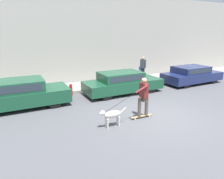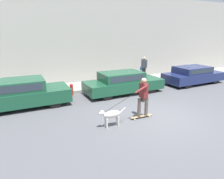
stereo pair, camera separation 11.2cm
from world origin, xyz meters
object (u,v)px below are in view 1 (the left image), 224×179
object	(u,v)px
fire_hydrant	(71,89)
parked_car_1	(122,83)
dog	(112,115)
skateboarder	(143,95)
pedestrian_with_bag	(143,67)
parked_car_2	(192,75)
parked_car_0	(21,94)

from	to	relation	value
fire_hydrant	parked_car_1	bearing A→B (deg)	-16.48
dog	skateboarder	bearing A→B (deg)	-172.79
skateboarder	pedestrian_with_bag	world-z (taller)	pedestrian_with_bag
parked_car_2	fire_hydrant	size ratio (longest dim) A/B	6.50
parked_car_0	parked_car_2	xyz separation A→B (m)	(10.68, -0.00, -0.06)
parked_car_1	dog	size ratio (longest dim) A/B	4.19
parked_car_1	skateboarder	bearing A→B (deg)	-106.53
pedestrian_with_bag	fire_hydrant	distance (m)	5.72
fire_hydrant	parked_car_2	bearing A→B (deg)	-5.78
parked_car_0	fire_hydrant	xyz separation A→B (m)	(2.53, 0.82, -0.30)
parked_car_2	skateboarder	world-z (taller)	skateboarder
parked_car_0	pedestrian_with_bag	bearing A→B (deg)	13.15
skateboarder	pedestrian_with_bag	size ratio (longest dim) A/B	1.42
parked_car_0	dog	xyz separation A→B (m)	(2.91, -3.63, -0.18)
parked_car_0	fire_hydrant	bearing A→B (deg)	16.80
dog	fire_hydrant	xyz separation A→B (m)	(-0.38, 4.45, -0.12)
pedestrian_with_bag	parked_car_2	bearing A→B (deg)	-42.84
parked_car_0	parked_car_2	world-z (taller)	parked_car_0
dog	fire_hydrant	bearing A→B (deg)	-85.38
parked_car_2	pedestrian_with_bag	bearing A→B (deg)	139.46
parked_car_1	parked_car_2	world-z (taller)	parked_car_1
parked_car_1	pedestrian_with_bag	size ratio (longest dim) A/B	2.85
parked_car_1	fire_hydrant	size ratio (longest dim) A/B	6.91
dog	skateboarder	distance (m)	1.57
dog	pedestrian_with_bag	bearing A→B (deg)	-132.40
parked_car_0	parked_car_2	size ratio (longest dim) A/B	0.99
dog	parked_car_0	bearing A→B (deg)	-51.50
pedestrian_with_bag	fire_hydrant	world-z (taller)	pedestrian_with_bag
skateboarder	parked_car_1	bearing A→B (deg)	-103.71
parked_car_0	dog	size ratio (longest dim) A/B	3.91
parked_car_1	parked_car_2	distance (m)	5.36
parked_car_2	fire_hydrant	world-z (taller)	parked_car_2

